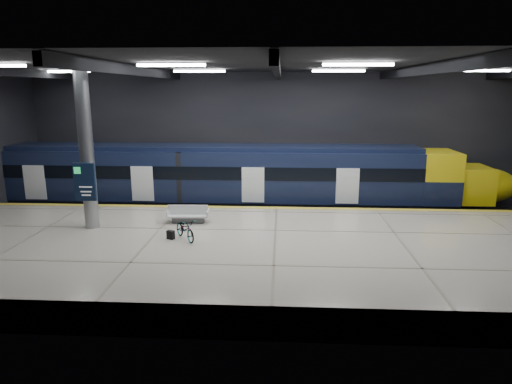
{
  "coord_description": "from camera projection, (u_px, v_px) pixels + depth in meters",
  "views": [
    {
      "loc": [
        0.22,
        -19.67,
        6.99
      ],
      "look_at": [
        -0.98,
        1.5,
        2.2
      ],
      "focal_mm": 32.0,
      "sensor_mm": 36.0,
      "label": 1
    }
  ],
  "objects": [
    {
      "name": "platform",
      "position": [
        275.0,
        255.0,
        18.15
      ],
      "size": [
        30.0,
        11.0,
        1.1
      ],
      "primitive_type": "cube",
      "color": "#B7AE9B",
      "rests_on": "ground"
    },
    {
      "name": "train",
      "position": [
        233.0,
        179.0,
        25.74
      ],
      "size": [
        29.4,
        2.84,
        3.79
      ],
      "color": "black",
      "rests_on": "ground"
    },
    {
      "name": "ground",
      "position": [
        276.0,
        247.0,
        20.71
      ],
      "size": [
        30.0,
        30.0,
        0.0
      ],
      "primitive_type": "plane",
      "color": "black",
      "rests_on": "ground"
    },
    {
      "name": "bench",
      "position": [
        188.0,
        216.0,
        20.56
      ],
      "size": [
        1.88,
        0.85,
        0.82
      ],
      "rotation": [
        0.0,
        0.0,
        0.05
      ],
      "color": "#595B60",
      "rests_on": "platform"
    },
    {
      "name": "bicycle",
      "position": [
        185.0,
        229.0,
        18.22
      ],
      "size": [
        1.41,
        1.67,
        0.86
      ],
      "primitive_type": "imported",
      "rotation": [
        0.0,
        0.0,
        0.61
      ],
      "color": "#99999E",
      "rests_on": "platform"
    },
    {
      "name": "pannier_bag",
      "position": [
        171.0,
        235.0,
        18.31
      ],
      "size": [
        0.35,
        0.29,
        0.35
      ],
      "primitive_type": "cube",
      "rotation": [
        0.0,
        0.0,
        -0.41
      ],
      "color": "black",
      "rests_on": "platform"
    },
    {
      "name": "safety_strip",
      "position": [
        277.0,
        208.0,
        23.14
      ],
      "size": [
        30.0,
        0.4,
        0.01
      ],
      "primitive_type": "cube",
      "color": "gold",
      "rests_on": "platform"
    },
    {
      "name": "info_column",
      "position": [
        86.0,
        151.0,
        19.16
      ],
      "size": [
        0.9,
        0.78,
        6.9
      ],
      "color": "#9EA0A5",
      "rests_on": "platform"
    },
    {
      "name": "rails",
      "position": [
        277.0,
        213.0,
        26.04
      ],
      "size": [
        30.0,
        1.52,
        0.16
      ],
      "color": "gray",
      "rests_on": "ground"
    },
    {
      "name": "room_shell",
      "position": [
        277.0,
        120.0,
        19.45
      ],
      "size": [
        30.1,
        16.1,
        8.05
      ],
      "color": "black",
      "rests_on": "ground"
    }
  ]
}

